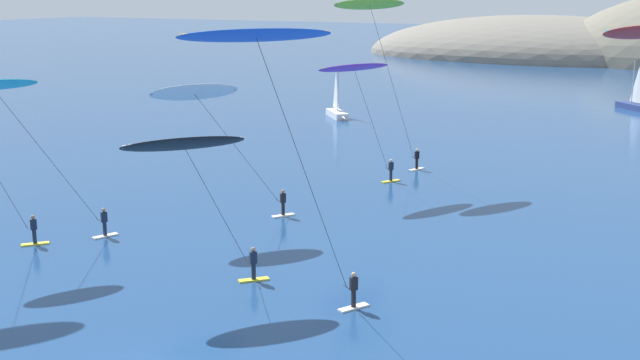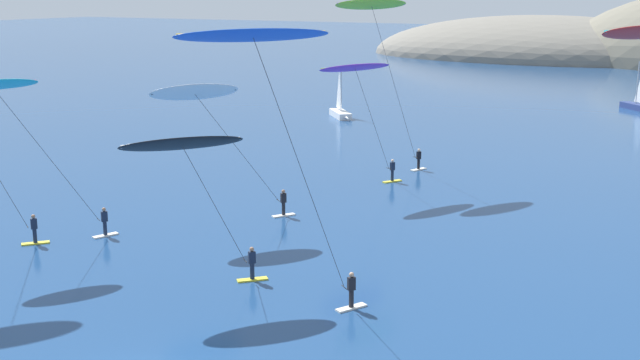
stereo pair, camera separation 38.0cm
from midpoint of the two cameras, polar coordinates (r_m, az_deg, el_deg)
The scene contains 8 objects.
sailboat_near at distance 89.34m, azimuth 1.16°, elevation 4.86°, with size 4.72×5.04×5.70m.
sailboat_far at distance 102.79m, azimuth 21.16°, elevation 5.09°, with size 4.87×4.90×5.70m.
kitesurfer_white at distance 47.18m, azimuth -8.70°, elevation 5.60°, with size 5.90×7.75×8.71m.
kitesurfer_lime at distance 59.54m, azimuth 3.65°, elevation 11.52°, with size 4.80×7.96×13.30m.
kitesurfer_cyan at distance 45.11m, azimuth -21.81°, elevation 5.31°, with size 4.76×7.80×9.47m.
kitesurfer_black at distance 37.05m, azimuth -9.63°, elevation 1.93°, with size 5.06×5.89×7.53m.
kitesurfer_blue at distance 32.05m, azimuth -4.36°, elevation 8.80°, with size 5.71×7.08×12.48m.
kitesurfer_purple at distance 56.15m, azimuth 2.48°, elevation 7.34°, with size 3.89×6.97×8.99m.
Camera 1 is at (18.27, -19.46, 13.83)m, focal length 45.00 mm.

